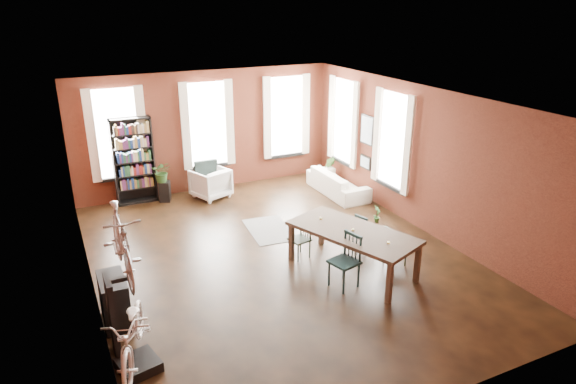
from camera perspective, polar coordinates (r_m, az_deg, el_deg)
room at (r=10.32m, az=-1.38°, el=5.08°), size 9.00×9.04×3.22m
dining_table at (r=9.90m, az=7.11°, el=-6.50°), size 1.93×2.69×0.84m
dining_chair_a at (r=9.32m, az=6.27°, el=-7.71°), size 0.56×0.56×1.00m
dining_chair_b at (r=10.32m, az=1.28°, el=-5.26°), size 0.43×0.43×0.80m
dining_chair_c at (r=10.25m, az=11.85°, el=-5.92°), size 0.39×0.39×0.80m
dining_chair_d at (r=10.73m, az=8.60°, el=-4.43°), size 0.45×0.45×0.80m
bookshelf at (r=13.43m, az=-16.76°, el=3.32°), size 1.00×0.32×2.20m
white_armchair at (r=13.54m, az=-8.62°, el=1.14°), size 1.06×1.03×0.86m
cream_sofa at (r=13.72m, az=5.57°, el=1.44°), size 0.61×2.08×0.81m
striped_rug at (r=11.66m, az=-2.07°, el=-4.21°), size 1.04×1.54×0.01m
bike_trainer at (r=7.92m, az=-16.28°, el=-17.97°), size 0.64×0.64×0.15m
bike_wall_rack at (r=7.91m, az=-18.89°, el=-13.21°), size 0.16×0.60×1.30m
console_table at (r=8.82m, az=-18.73°, el=-11.35°), size 0.40×0.80×0.80m
plant_stand at (r=13.56m, az=-13.52°, el=0.06°), size 0.35×0.35×0.53m
plant_by_sofa at (r=14.69m, az=4.42°, el=1.80°), size 0.67×0.84×0.33m
plant_small at (r=12.18m, az=9.83°, el=-3.01°), size 0.45×0.46×0.15m
bicycle_floor at (r=7.40m, az=-17.15°, el=-12.26°), size 0.83×1.03×1.71m
bicycle_hung at (r=7.24m, az=-18.29°, el=-3.04°), size 0.47×1.00×1.66m
plant_on_stand at (r=13.40m, az=-13.81°, el=1.96°), size 0.66×0.69×0.43m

